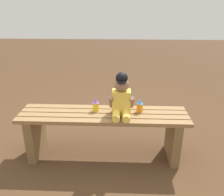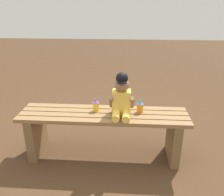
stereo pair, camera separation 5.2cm
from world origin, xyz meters
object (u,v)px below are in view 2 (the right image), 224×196
(park_bench, at_px, (104,127))
(sippy_cup_left, at_px, (96,105))
(sippy_cup_right, at_px, (140,106))
(child_figure, at_px, (122,97))

(park_bench, xyz_separation_m, sippy_cup_left, (-0.08, 0.05, 0.21))
(sippy_cup_left, distance_m, sippy_cup_right, 0.43)
(park_bench, distance_m, sippy_cup_left, 0.23)
(child_figure, bearing_deg, park_bench, 177.66)
(park_bench, bearing_deg, child_figure, -2.34)
(child_figure, distance_m, sippy_cup_right, 0.22)
(sippy_cup_right, bearing_deg, park_bench, -171.49)
(park_bench, distance_m, child_figure, 0.37)
(park_bench, bearing_deg, sippy_cup_left, 146.32)
(child_figure, height_order, sippy_cup_right, child_figure)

